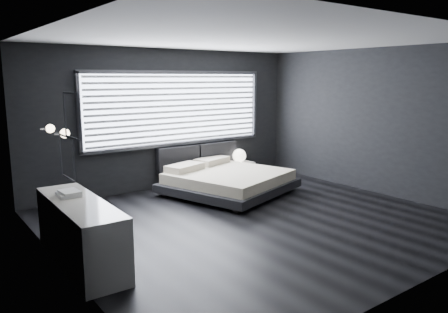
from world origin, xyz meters
TOP-DOWN VIEW (x-y plane):
  - room at (0.00, 0.00)m, footprint 6.04×6.00m
  - window at (0.20, 2.70)m, footprint 4.14×0.09m
  - headboard at (0.64, 2.64)m, footprint 1.96×0.16m
  - sconce_near at (-2.88, 0.05)m, footprint 0.18×0.11m
  - sconce_far at (-2.88, 0.65)m, footprint 0.18×0.11m
  - wall_art_upper at (-2.98, -0.55)m, footprint 0.01×0.48m
  - wall_art_lower at (-2.98, -0.30)m, footprint 0.01×0.48m
  - bed at (0.63, 1.59)m, footprint 2.66×2.60m
  - nightstand at (1.61, 2.50)m, footprint 0.62×0.52m
  - orb_lamp at (1.61, 2.46)m, footprint 0.30×0.30m
  - dresser at (-2.78, 0.02)m, footprint 0.59×1.95m
  - book_stack at (-2.79, 0.34)m, footprint 0.27×0.34m

SIDE VIEW (x-z plane):
  - nightstand at x=1.61m, z-range 0.00..0.36m
  - bed at x=0.63m, z-range -0.02..0.54m
  - dresser at x=-2.78m, z-range 0.00..0.78m
  - orb_lamp at x=1.61m, z-range 0.36..0.66m
  - headboard at x=0.64m, z-range 0.31..0.83m
  - book_stack at x=-2.79m, z-range 0.77..0.84m
  - wall_art_lower at x=-2.98m, z-range 1.14..1.62m
  - room at x=0.00m, z-range 0.00..2.80m
  - sconce_near at x=-2.88m, z-range 1.55..1.66m
  - sconce_far at x=-2.88m, z-range 1.55..1.66m
  - window at x=0.20m, z-range 0.85..2.37m
  - wall_art_upper at x=-2.98m, z-range 1.61..2.09m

